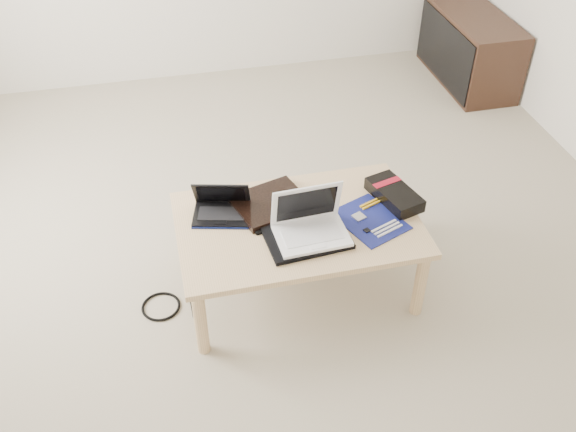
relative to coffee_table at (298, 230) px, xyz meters
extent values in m
plane|color=#AC9E8C|center=(-0.06, 0.33, -0.35)|extent=(4.00, 4.00, 0.00)
cube|color=#D5B080|center=(0.00, 0.00, 0.03)|extent=(1.10, 0.70, 0.03)
cylinder|color=#D5B080|center=(-0.50, -0.30, -0.17)|extent=(0.06, 0.06, 0.37)
cylinder|color=#D5B080|center=(0.50, -0.30, -0.17)|extent=(0.06, 0.06, 0.37)
cylinder|color=#D5B080|center=(-0.50, 0.30, -0.17)|extent=(0.06, 0.06, 0.37)
cylinder|color=#D5B080|center=(0.50, 0.30, -0.17)|extent=(0.06, 0.06, 0.37)
cube|color=#3C2518|center=(1.72, 1.78, -0.10)|extent=(0.40, 0.90, 0.50)
cube|color=black|center=(1.52, 1.78, -0.10)|extent=(0.02, 0.86, 0.44)
cube|color=black|center=(-0.10, 0.14, 0.06)|extent=(0.39, 0.36, 0.03)
cube|color=black|center=(-0.33, 0.12, 0.06)|extent=(0.29, 0.23, 0.02)
cube|color=black|center=(-0.33, 0.12, 0.07)|extent=(0.23, 0.15, 0.00)
cube|color=black|center=(-0.35, 0.06, 0.07)|extent=(0.06, 0.04, 0.00)
cube|color=black|center=(-0.32, 0.17, 0.14)|extent=(0.27, 0.15, 0.16)
cube|color=black|center=(-0.32, 0.16, 0.14)|extent=(0.23, 0.12, 0.12)
cube|color=#0C1544|center=(-0.35, 0.04, 0.05)|extent=(0.25, 0.07, 0.01)
cube|color=black|center=(-0.08, 0.08, 0.06)|extent=(0.31, 0.25, 0.01)
cube|color=white|center=(-0.08, 0.08, 0.06)|extent=(0.25, 0.20, 0.00)
cube|color=#B8B7BC|center=(0.12, 0.12, 0.06)|extent=(0.09, 0.22, 0.02)
cube|color=gray|center=(0.12, 0.12, 0.07)|extent=(0.07, 0.18, 0.00)
cube|color=black|center=(0.01, -0.12, 0.06)|extent=(0.38, 0.29, 0.02)
cube|color=white|center=(0.03, -0.13, 0.08)|extent=(0.32, 0.23, 0.02)
cube|color=white|center=(0.03, -0.14, 0.09)|extent=(0.26, 0.13, 0.00)
cube|color=white|center=(0.03, -0.22, 0.09)|extent=(0.07, 0.03, 0.00)
cube|color=white|center=(0.02, -0.05, 0.19)|extent=(0.31, 0.07, 0.21)
cube|color=black|center=(0.02, -0.05, 0.19)|extent=(0.27, 0.05, 0.17)
cube|color=#0C1251|center=(0.32, -0.06, 0.05)|extent=(0.34, 0.38, 0.01)
cube|color=#B8B7BC|center=(0.28, -0.04, 0.06)|extent=(0.07, 0.07, 0.01)
cube|color=gold|center=(0.35, 0.05, 0.06)|extent=(0.10, 0.05, 0.01)
cube|color=gold|center=(0.36, 0.03, 0.06)|extent=(0.10, 0.05, 0.01)
cube|color=silver|center=(0.37, -0.12, 0.06)|extent=(0.14, 0.06, 0.01)
cube|color=silver|center=(0.37, -0.14, 0.06)|extent=(0.14, 0.06, 0.01)
cube|color=silver|center=(0.38, -0.16, 0.06)|extent=(0.14, 0.06, 0.01)
cube|color=black|center=(0.28, -0.14, 0.06)|extent=(0.03, 0.03, 0.01)
cube|color=black|center=(0.48, 0.06, 0.08)|extent=(0.22, 0.32, 0.06)
cube|color=maroon|center=(0.46, 0.12, 0.11)|extent=(0.15, 0.07, 0.00)
torus|color=black|center=(-0.12, 0.01, 0.06)|extent=(0.13, 0.13, 0.01)
torus|color=black|center=(-0.67, 0.00, -0.35)|extent=(0.24, 0.24, 0.01)
cylinder|color=black|center=(-0.53, 0.08, -0.35)|extent=(0.02, 0.37, 0.01)
camera|label=1|loc=(-0.55, -2.15, 1.93)|focal=40.00mm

